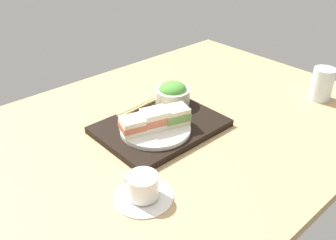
% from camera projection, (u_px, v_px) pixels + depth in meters
% --- Properties ---
extents(ground_plane, '(1.40, 1.00, 0.03)m').
position_uv_depth(ground_plane, '(176.00, 128.00, 1.17)').
color(ground_plane, tan).
extents(serving_tray, '(0.37, 0.28, 0.02)m').
position_uv_depth(serving_tray, '(160.00, 126.00, 1.13)').
color(serving_tray, black).
rests_on(serving_tray, ground_plane).
extents(sandwich_plate, '(0.21, 0.21, 0.01)m').
position_uv_depth(sandwich_plate, '(155.00, 129.00, 1.08)').
color(sandwich_plate, silver).
rests_on(sandwich_plate, serving_tray).
extents(sandwich_near, '(0.09, 0.08, 0.05)m').
position_uv_depth(sandwich_near, '(175.00, 115.00, 1.09)').
color(sandwich_near, beige).
rests_on(sandwich_near, sandwich_plate).
extents(sandwich_middle, '(0.09, 0.08, 0.06)m').
position_uv_depth(sandwich_middle, '(155.00, 119.00, 1.07)').
color(sandwich_middle, '#EFE5C1').
rests_on(sandwich_middle, sandwich_plate).
extents(sandwich_far, '(0.10, 0.08, 0.05)m').
position_uv_depth(sandwich_far, '(135.00, 125.00, 1.05)').
color(sandwich_far, '#EFE5C1').
rests_on(sandwich_far, sandwich_plate).
extents(salad_bowl, '(0.12, 0.12, 0.08)m').
position_uv_depth(salad_bowl, '(173.00, 94.00, 1.22)').
color(salad_bowl, beige).
rests_on(salad_bowl, serving_tray).
extents(chopsticks_pair, '(0.19, 0.03, 0.01)m').
position_uv_depth(chopsticks_pair, '(139.00, 106.00, 1.21)').
color(chopsticks_pair, tan).
rests_on(chopsticks_pair, serving_tray).
extents(coffee_cup, '(0.15, 0.15, 0.07)m').
position_uv_depth(coffee_cup, '(143.00, 189.00, 0.86)').
color(coffee_cup, white).
rests_on(coffee_cup, ground_plane).
extents(drinking_glass, '(0.08, 0.08, 0.12)m').
position_uv_depth(drinking_glass, '(322.00, 84.00, 1.28)').
color(drinking_glass, silver).
rests_on(drinking_glass, ground_plane).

